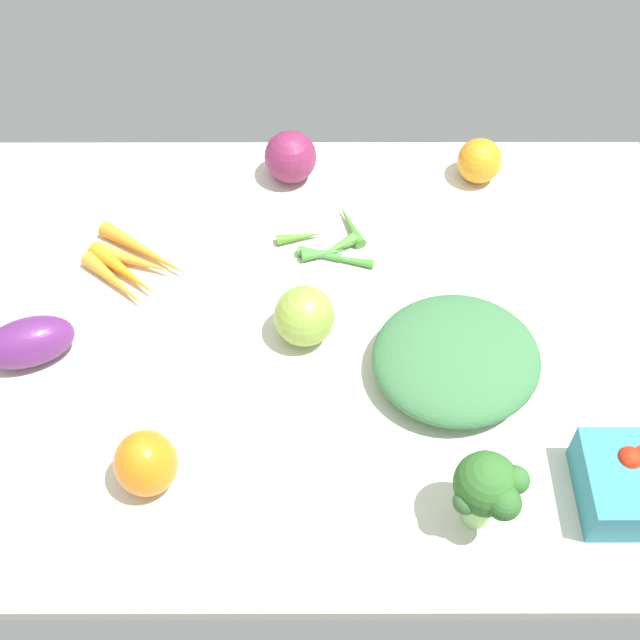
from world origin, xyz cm
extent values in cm
cube|color=silver|center=(0.00, 0.00, 1.00)|extent=(104.00, 76.00, 2.00)
sphere|color=#7D244D|center=(4.39, -29.94, 6.02)|extent=(8.03, 8.03, 8.03)
sphere|color=#88A83F|center=(1.95, 0.91, 6.04)|extent=(8.07, 8.07, 8.07)
ellipsoid|color=orange|center=(19.77, 22.37, 6.31)|extent=(8.52, 8.52, 8.62)
cone|color=orange|center=(28.39, -7.49, 3.13)|extent=(10.70, 10.27, 2.26)
cone|color=orange|center=(27.31, -9.20, 3.28)|extent=(11.42, 10.42, 2.55)
cone|color=orange|center=(26.04, -11.22, 3.24)|extent=(12.64, 6.80, 2.49)
cone|color=orange|center=(24.88, -13.06, 3.18)|extent=(14.63, 11.06, 2.35)
sphere|color=orange|center=(-24.56, -29.67, 5.44)|extent=(6.89, 6.89, 6.89)
cone|color=#528B2B|center=(2.67, -16.30, 2.80)|extent=(7.41, 2.97, 1.60)
cone|color=#448633|center=(0.33, -13.08, 2.79)|extent=(6.36, 2.46, 1.59)
cone|color=#428B31|center=(-2.94, -12.15, 2.64)|extent=(9.79, 3.46, 1.27)
cone|color=#46812F|center=(-4.57, -18.70, 2.86)|extent=(4.56, 8.66, 1.72)
cone|color=#46833A|center=(-0.15, -12.85, 2.60)|extent=(6.12, 2.21, 1.20)
cone|color=#538D39|center=(-2.57, -14.06, 2.96)|extent=(6.24, 5.10, 1.92)
cone|color=#45893C|center=(-0.94, -13.02, 2.88)|extent=(7.25, 2.89, 1.76)
cube|color=teal|center=(-35.51, 24.40, 5.02)|extent=(11.51, 11.51, 6.03)
sphere|color=red|center=(-34.88, 22.67, 7.71)|extent=(2.90, 2.90, 2.90)
cylinder|color=#9FD17B|center=(-17.83, 26.92, 4.74)|extent=(3.30, 3.30, 5.47)
sphere|color=#316829|center=(-17.83, 26.92, 10.15)|extent=(7.15, 7.15, 7.15)
sphere|color=#366F23|center=(-20.58, 26.15, 9.30)|extent=(3.52, 3.52, 3.52)
sphere|color=#35632F|center=(-15.55, 28.65, 9.43)|extent=(2.82, 2.82, 2.82)
sphere|color=#336C2C|center=(-20.68, 27.09, 11.36)|extent=(3.16, 3.16, 3.16)
sphere|color=#30652B|center=(-19.27, 29.39, 10.69)|extent=(3.84, 3.84, 3.84)
ellipsoid|color=#5F2569|center=(37.28, 4.49, 5.22)|extent=(13.29, 10.18, 6.43)
ellipsoid|color=#3B7343|center=(-17.32, 6.99, 5.07)|extent=(26.37, 25.49, 6.15)
camera|label=1|loc=(0.08, 67.34, 91.20)|focal=46.69mm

